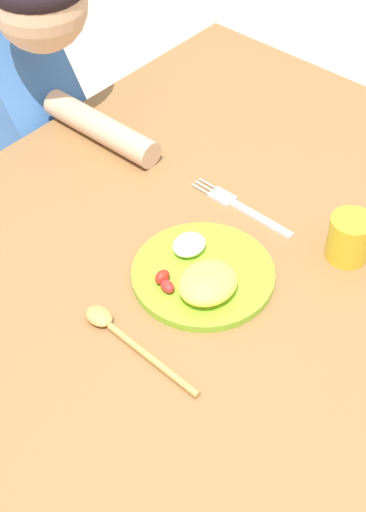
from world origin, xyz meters
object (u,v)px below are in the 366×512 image
(fork, at_px, (242,208))
(spoon, at_px, (121,334))
(plate, at_px, (203,275))
(person, at_px, (30,144))
(drinking_cup, at_px, (349,238))

(fork, xyz_separation_m, spoon, (-0.33, -0.04, 0.00))
(plate, xyz_separation_m, person, (0.16, 0.60, -0.14))
(spoon, relative_size, drinking_cup, 2.89)
(spoon, bearing_deg, person, -25.67)
(spoon, xyz_separation_m, drinking_cup, (0.35, -0.15, 0.03))
(fork, relative_size, spoon, 0.94)
(spoon, height_order, drinking_cup, drinking_cup)
(plate, bearing_deg, person, 75.56)
(spoon, xyz_separation_m, person, (0.31, 0.58, -0.13))
(fork, bearing_deg, spoon, 97.62)
(drinking_cup, relative_size, person, 0.08)
(person, bearing_deg, fork, 91.71)
(fork, bearing_deg, plate, 109.63)
(plate, relative_size, drinking_cup, 2.89)
(plate, distance_m, spoon, 0.16)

